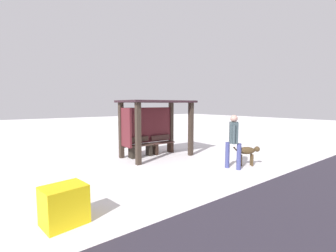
% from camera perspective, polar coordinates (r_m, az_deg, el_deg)
% --- Properties ---
extents(ground_plane, '(60.00, 60.00, 0.00)m').
position_cam_1_polar(ground_plane, '(9.32, -2.74, -7.54)').
color(ground_plane, silver).
extents(bus_shelter, '(2.82, 1.67, 2.24)m').
position_cam_1_polar(bus_shelter, '(9.21, -4.03, 2.17)').
color(bus_shelter, '#342921').
rests_on(bus_shelter, ground).
extents(bench_left_inside, '(1.00, 0.40, 0.78)m').
position_cam_1_polar(bench_left_inside, '(9.27, -6.89, -5.41)').
color(bench_left_inside, '#443228').
rests_on(bench_left_inside, ground).
extents(bench_center_inside, '(1.00, 0.38, 0.76)m').
position_cam_1_polar(bench_center_inside, '(9.87, -1.35, -4.78)').
color(bench_center_inside, '#492E29').
rests_on(bench_center_inside, ground).
extents(person_walking, '(0.50, 0.57, 1.75)m').
position_cam_1_polar(person_walking, '(7.69, 15.91, -2.77)').
color(person_walking, '#38474D').
rests_on(person_walking, ground).
extents(dog, '(0.76, 0.60, 0.67)m').
position_cam_1_polar(dog, '(8.31, 19.11, -6.06)').
color(dog, '#493721').
rests_on(dog, ground).
extents(grit_bin, '(0.77, 0.66, 0.68)m').
position_cam_1_polar(grit_bin, '(4.60, -24.33, -17.39)').
color(grit_bin, yellow).
rests_on(grit_bin, ground).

